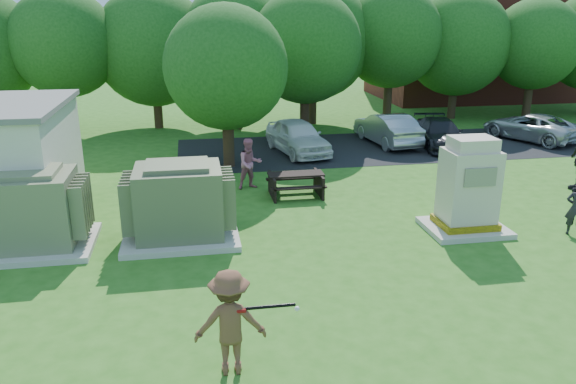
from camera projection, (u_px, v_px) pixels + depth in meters
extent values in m
plane|color=#2D6619|center=(323.00, 315.00, 11.21)|extent=(120.00, 120.00, 0.00)
cube|color=maroon|center=(489.00, 37.00, 38.21)|extent=(15.00, 8.00, 8.00)
cube|color=#232326|center=(406.00, 146.00, 25.00)|extent=(20.00, 6.00, 0.01)
cube|color=beige|center=(34.00, 245.00, 14.32)|extent=(3.00, 2.40, 0.15)
cube|color=#6D7453|center=(29.00, 209.00, 14.02)|extent=(2.20, 1.80, 1.80)
cube|color=#6D7453|center=(23.00, 172.00, 13.72)|extent=(1.60, 1.30, 0.12)
cube|color=#6D7453|center=(82.00, 205.00, 14.22)|extent=(0.32, 1.50, 1.35)
cube|color=beige|center=(181.00, 236.00, 14.93)|extent=(3.00, 2.40, 0.15)
cube|color=#596144|center=(179.00, 201.00, 14.63)|extent=(2.20, 1.80, 1.80)
cube|color=#596144|center=(177.00, 166.00, 14.33)|extent=(1.60, 1.30, 0.12)
cube|color=#596144|center=(129.00, 203.00, 14.41)|extent=(0.32, 1.50, 1.35)
cube|color=#596144|center=(228.00, 197.00, 14.83)|extent=(0.32, 1.50, 1.35)
cube|color=beige|center=(464.00, 228.00, 15.48)|extent=(2.15, 1.76, 0.15)
cube|color=yellow|center=(465.00, 222.00, 15.43)|extent=(1.51, 1.22, 0.18)
cube|color=beige|center=(469.00, 185.00, 15.10)|extent=(1.37, 1.07, 1.95)
cube|color=beige|center=(473.00, 144.00, 14.74)|extent=(1.12, 0.88, 0.34)
cube|color=gray|center=(481.00, 177.00, 14.45)|extent=(0.88, 0.04, 0.49)
cube|color=black|center=(296.00, 174.00, 18.14)|extent=(1.79, 0.70, 0.06)
cube|color=black|center=(293.00, 178.00, 18.74)|extent=(1.79, 0.25, 0.05)
cube|color=black|center=(299.00, 188.00, 17.72)|extent=(1.79, 0.25, 0.05)
cube|color=black|center=(272.00, 186.00, 18.12)|extent=(0.08, 1.34, 0.74)
cube|color=black|center=(319.00, 184.00, 18.38)|extent=(0.08, 1.34, 0.74)
imported|color=brown|center=(230.00, 323.00, 9.20)|extent=(1.22, 0.73, 1.85)
imported|color=black|center=(576.00, 209.00, 14.97)|extent=(0.65, 0.61, 1.49)
imported|color=#C1667C|center=(250.00, 164.00, 18.87)|extent=(0.96, 0.81, 1.72)
imported|color=white|center=(298.00, 136.00, 23.61)|extent=(2.50, 4.45, 1.43)
imported|color=#B1B1B6|center=(387.00, 129.00, 25.21)|extent=(2.00, 4.40, 1.40)
imported|color=black|center=(440.00, 134.00, 24.67)|extent=(2.33, 4.39, 1.21)
imported|color=silver|center=(531.00, 127.00, 26.01)|extent=(3.70, 4.90, 1.24)
cylinder|color=black|center=(270.00, 307.00, 9.12)|extent=(0.85, 0.06, 0.06)
cylinder|color=maroon|center=(239.00, 311.00, 8.98)|extent=(0.22, 0.07, 0.06)
sphere|color=white|center=(297.00, 309.00, 9.48)|extent=(0.09, 0.09, 0.09)
cylinder|color=#47301E|center=(72.00, 105.00, 27.05)|extent=(0.44, 0.44, 2.80)
sphere|color=#235B1C|center=(64.00, 43.00, 26.15)|extent=(5.00, 5.00, 5.00)
cylinder|color=#47301E|center=(158.00, 105.00, 28.54)|extent=(0.44, 0.44, 2.30)
sphere|color=#235B1C|center=(153.00, 47.00, 27.64)|extent=(5.80, 5.80, 5.80)
cylinder|color=#47301E|center=(238.00, 102.00, 28.29)|extent=(0.44, 0.44, 2.70)
sphere|color=#235B1C|center=(236.00, 41.00, 27.37)|extent=(5.40, 5.40, 5.40)
cylinder|color=#47301E|center=(312.00, 100.00, 29.55)|extent=(0.44, 0.44, 2.50)
sphere|color=#235B1C|center=(313.00, 40.00, 28.60)|extent=(6.00, 6.00, 6.00)
cylinder|color=#47301E|center=(388.00, 96.00, 29.77)|extent=(0.44, 0.44, 2.90)
sphere|color=#235B1C|center=(391.00, 37.00, 28.83)|extent=(5.20, 5.20, 5.20)
cylinder|color=#47301E|center=(453.00, 97.00, 31.07)|extent=(0.44, 0.44, 2.40)
sphere|color=#235B1C|center=(458.00, 43.00, 30.17)|extent=(5.60, 5.60, 5.60)
cylinder|color=#47301E|center=(528.00, 95.00, 30.85)|extent=(0.44, 0.44, 2.60)
sphere|color=#235B1C|center=(535.00, 44.00, 30.00)|extent=(4.80, 4.80, 4.80)
cylinder|color=#47301E|center=(228.00, 136.00, 21.43)|extent=(0.44, 0.44, 2.40)
sphere|color=#235B1C|center=(226.00, 67.00, 20.63)|extent=(4.60, 4.60, 4.60)
cylinder|color=#47301E|center=(305.00, 109.00, 26.74)|extent=(0.44, 0.44, 2.60)
sphere|color=#235B1C|center=(305.00, 47.00, 25.86)|extent=(5.20, 5.20, 5.20)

